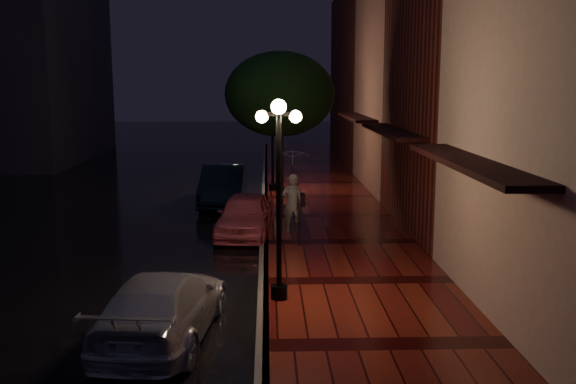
% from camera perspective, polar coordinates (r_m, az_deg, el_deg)
% --- Properties ---
extents(ground, '(120.00, 120.00, 0.00)m').
position_cam_1_polar(ground, '(18.99, -2.15, -4.90)').
color(ground, black).
rests_on(ground, ground).
extents(sidewalk, '(4.50, 60.00, 0.15)m').
position_cam_1_polar(sidewalk, '(19.09, 4.64, -4.61)').
color(sidewalk, '#410C0B').
rests_on(sidewalk, ground).
extents(curb, '(0.25, 60.00, 0.15)m').
position_cam_1_polar(curb, '(18.97, -2.15, -4.68)').
color(curb, '#595451').
rests_on(curb, ground).
extents(storefront_mid, '(5.00, 8.00, 11.00)m').
position_cam_1_polar(storefront_mid, '(21.52, 17.14, 11.20)').
color(storefront_mid, '#511914').
rests_on(storefront_mid, ground).
extents(storefront_far, '(5.00, 8.00, 9.00)m').
position_cam_1_polar(storefront_far, '(29.20, 11.92, 8.98)').
color(storefront_far, '#8C5951').
rests_on(storefront_far, ground).
extents(storefront_extra, '(5.00, 12.00, 10.00)m').
position_cam_1_polar(storefront_extra, '(38.98, 8.43, 9.98)').
color(storefront_extra, '#511914').
rests_on(storefront_extra, ground).
extents(streetlamp_near, '(0.96, 0.36, 4.31)m').
position_cam_1_polar(streetlamp_near, '(13.55, -0.82, 0.37)').
color(streetlamp_near, black).
rests_on(streetlamp_near, sidewalk).
extents(streetlamp_far, '(0.96, 0.36, 4.31)m').
position_cam_1_polar(streetlamp_far, '(27.46, -1.38, 5.18)').
color(streetlamp_far, black).
rests_on(streetlamp_far, sidewalk).
extents(street_tree, '(4.16, 4.16, 5.80)m').
position_cam_1_polar(street_tree, '(24.37, -0.71, 8.46)').
color(street_tree, black).
rests_on(street_tree, sidewalk).
extents(pink_car, '(1.98, 4.08, 1.34)m').
position_cam_1_polar(pink_car, '(20.24, -3.84, -2.04)').
color(pink_car, '#D4576A').
rests_on(pink_car, ground).
extents(navy_car, '(1.71, 4.75, 1.56)m').
position_cam_1_polar(navy_car, '(25.39, -5.74, 0.61)').
color(navy_car, black).
rests_on(navy_car, ground).
extents(silver_car, '(2.32, 4.66, 1.30)m').
position_cam_1_polar(silver_car, '(12.47, -11.09, -9.94)').
color(silver_car, '#B0B0B8').
rests_on(silver_car, ground).
extents(woman_with_umbrella, '(1.08, 1.11, 2.61)m').
position_cam_1_polar(woman_with_umbrella, '(19.73, 0.42, 1.23)').
color(woman_with_umbrella, white).
rests_on(woman_with_umbrella, sidewalk).
extents(parking_meter, '(0.12, 0.10, 1.26)m').
position_cam_1_polar(parking_meter, '(18.31, 0.96, -2.52)').
color(parking_meter, black).
rests_on(parking_meter, sidewalk).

